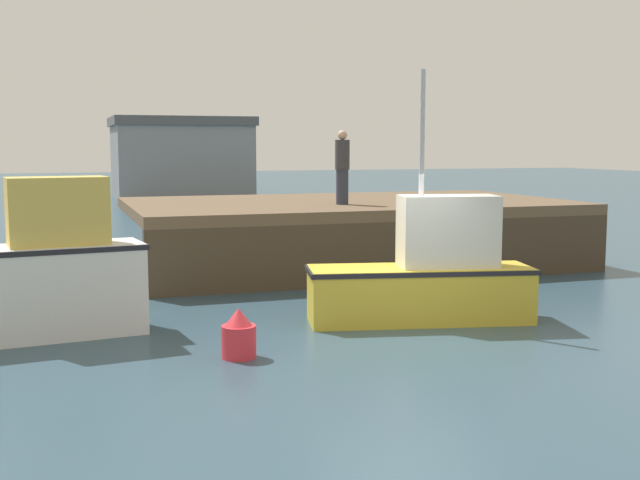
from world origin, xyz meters
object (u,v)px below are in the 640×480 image
fishing_boat_near_right (427,276)px  dockworker (342,167)px  fishing_boat_near_left (30,273)px  mooring_buoy_foreground (239,335)px

fishing_boat_near_right → dockworker: 5.74m
fishing_boat_near_left → fishing_boat_near_right: 6.38m
fishing_boat_near_left → dockworker: (6.80, 4.59, 1.44)m
fishing_boat_near_left → dockworker: size_ratio=2.12×
fishing_boat_near_right → dockworker: bearing=85.0°
fishing_boat_near_left → mooring_buoy_foreground: bearing=-37.5°
fishing_boat_near_left → dockworker: bearing=34.0°
fishing_boat_near_left → dockworker: dockworker is taller
fishing_boat_near_right → dockworker: size_ratio=2.44×
dockworker → fishing_boat_near_right: bearing=-95.0°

